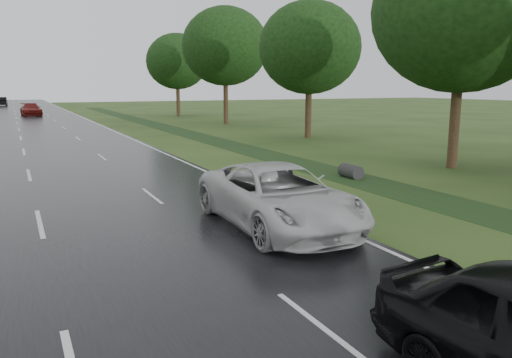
{
  "coord_description": "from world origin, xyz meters",
  "views": [
    {
      "loc": [
        -0.44,
        -5.88,
        3.62
      ],
      "look_at": [
        4.96,
        5.18,
        1.3
      ],
      "focal_mm": 35.0,
      "sensor_mm": 36.0,
      "label": 1
    }
  ],
  "objects": [
    {
      "name": "tree_east_c",
      "position": [
        18.2,
        24.0,
        6.14
      ],
      "size": [
        7.0,
        7.0,
        9.29
      ],
      "color": "#342515",
      "rests_on": "ground"
    },
    {
      "name": "drainage_ditch",
      "position": [
        11.5,
        18.71,
        0.04
      ],
      "size": [
        2.2,
        120.0,
        0.56
      ],
      "color": "#1B3213",
      "rests_on": "ground"
    },
    {
      "name": "white_pickup",
      "position": [
        5.5,
        5.0,
        0.83
      ],
      "size": [
        2.76,
        5.76,
        1.58
      ],
      "primitive_type": "imported",
      "rotation": [
        0.0,
        0.0,
        -0.02
      ],
      "color": "silver",
      "rests_on": "road"
    },
    {
      "name": "far_car_dark",
      "position": [
        -1.78,
        94.19,
        0.81
      ],
      "size": [
        1.78,
        4.72,
        1.54
      ],
      "primitive_type": "imported",
      "rotation": [
        0.0,
        0.0,
        3.11
      ],
      "color": "black",
      "rests_on": "road"
    },
    {
      "name": "center_line",
      "position": [
        0.0,
        45.0,
        0.04
      ],
      "size": [
        0.12,
        180.0,
        0.01
      ],
      "primitive_type": "cube",
      "color": "silver",
      "rests_on": "road"
    },
    {
      "name": "tree_east_f",
      "position": [
        17.5,
        52.0,
        6.37
      ],
      "size": [
        7.2,
        7.2,
        9.62
      ],
      "color": "#342515",
      "rests_on": "ground"
    },
    {
      "name": "far_car_red",
      "position": [
        1.7,
        59.83,
        0.78
      ],
      "size": [
        2.47,
        5.27,
        1.49
      ],
      "primitive_type": "imported",
      "rotation": [
        0.0,
        0.0,
        0.08
      ],
      "color": "maroon",
      "rests_on": "road"
    },
    {
      "name": "tree_east_b",
      "position": [
        17.0,
        10.0,
        6.68
      ],
      "size": [
        7.6,
        7.6,
        10.11
      ],
      "color": "#342515",
      "rests_on": "ground"
    },
    {
      "name": "edge_stripe_east",
      "position": [
        6.75,
        45.0,
        0.04
      ],
      "size": [
        0.12,
        180.0,
        0.01
      ],
      "primitive_type": "cube",
      "color": "silver",
      "rests_on": "road"
    },
    {
      "name": "road",
      "position": [
        0.0,
        45.0,
        0.02
      ],
      "size": [
        14.0,
        180.0,
        0.04
      ],
      "primitive_type": "cube",
      "color": "black",
      "rests_on": "ground"
    },
    {
      "name": "tree_east_d",
      "position": [
        17.8,
        38.0,
        7.15
      ],
      "size": [
        8.0,
        8.0,
        10.76
      ],
      "color": "#342515",
      "rests_on": "ground"
    }
  ]
}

